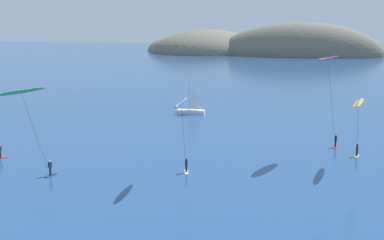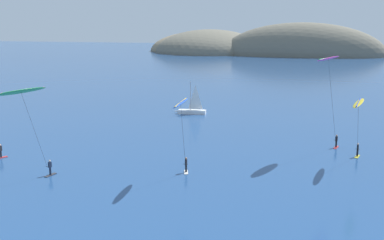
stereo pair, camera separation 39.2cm
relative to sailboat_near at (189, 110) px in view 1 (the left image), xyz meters
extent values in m
ellipsoid|color=#6B6656|center=(16.08, 144.99, -0.64)|extent=(74.12, 28.75, 29.88)
ellipsoid|color=#6B6656|center=(-29.16, 157.70, -0.64)|extent=(54.48, 51.76, 22.79)
ellipsoid|color=#6B6656|center=(1.72, 159.81, -0.64)|extent=(48.93, 26.47, 24.44)
ellipsoid|color=#84755B|center=(-32.36, 163.28, -0.64)|extent=(58.39, 41.11, 20.96)
cube|color=white|center=(0.30, 0.02, -0.29)|extent=(4.87, 1.67, 0.70)
cone|color=white|center=(-2.09, -0.12, -0.29)|extent=(2.19, 0.79, 0.67)
cylinder|color=#B2B2B7|center=(0.01, 0.00, 2.56)|extent=(0.12, 0.12, 5.00)
pyramid|color=white|center=(0.90, 0.05, 2.38)|extent=(1.80, 0.18, 4.25)
cylinder|color=#A5A5AD|center=(0.90, 0.05, 0.31)|extent=(1.80, 0.18, 0.08)
cube|color=#2D2D33|center=(-6.20, -36.55, -0.60)|extent=(0.73, 1.55, 0.08)
cylinder|color=#192338|center=(-6.20, -36.55, -0.16)|extent=(0.22, 0.22, 0.80)
cube|color=#192338|center=(-6.20, -36.55, 0.54)|extent=(0.30, 0.39, 0.60)
sphere|color=beige|center=(-6.20, -36.55, 0.96)|extent=(0.22, 0.22, 0.22)
cylinder|color=black|center=(-6.32, -36.88, 0.42)|extent=(0.53, 0.22, 0.04)
ellipsoid|color=green|center=(-7.18, -39.30, 8.71)|extent=(3.27, 6.06, 0.74)
cylinder|color=#D660B7|center=(-7.18, -39.30, 8.76)|extent=(2.06, 5.38, 0.16)
cylinder|color=#333338|center=(-6.75, -38.09, 4.52)|extent=(0.89, 2.45, 8.20)
cube|color=red|center=(-15.33, -32.03, -0.60)|extent=(1.07, 1.51, 0.08)
cylinder|color=black|center=(-15.33, -32.03, -0.16)|extent=(0.22, 0.22, 0.80)
cube|color=black|center=(-15.33, -32.03, 0.54)|extent=(0.27, 0.38, 0.60)
cube|color=yellow|center=(26.02, -21.41, -0.60)|extent=(0.79, 1.55, 0.08)
cylinder|color=black|center=(26.02, -21.41, -0.16)|extent=(0.22, 0.22, 0.80)
cube|color=black|center=(26.02, -21.41, 0.54)|extent=(0.25, 0.37, 0.60)
sphere|color=beige|center=(26.02, -21.41, 0.96)|extent=(0.22, 0.22, 0.22)
cylinder|color=black|center=(25.96, -21.76, 0.42)|extent=(0.55, 0.13, 0.04)
ellipsoid|color=yellow|center=(25.34, -25.46, 6.58)|extent=(2.10, 6.21, 0.71)
cylinder|color=#1432E0|center=(25.34, -25.46, 6.63)|extent=(1.11, 5.75, 0.16)
cylinder|color=#333338|center=(25.65, -23.61, 3.45)|extent=(0.65, 3.73, 6.08)
cube|color=red|center=(23.74, -17.61, -0.60)|extent=(0.77, 1.55, 0.08)
cylinder|color=black|center=(23.74, -17.61, -0.16)|extent=(0.22, 0.22, 0.80)
cube|color=black|center=(23.74, -17.61, 0.54)|extent=(0.31, 0.39, 0.60)
sphere|color=#9E7051|center=(23.74, -17.61, 0.96)|extent=(0.22, 0.22, 0.22)
cylinder|color=black|center=(23.61, -17.93, 0.42)|extent=(0.52, 0.24, 0.04)
ellipsoid|color=#D62D9E|center=(22.02, -21.83, 11.09)|extent=(3.69, 6.19, 0.69)
cylinder|color=#28D160|center=(22.02, -21.83, 11.14)|extent=(2.32, 5.40, 0.16)
cylinder|color=#333338|center=(22.82, -19.88, 5.71)|extent=(1.62, 3.93, 10.58)
cube|color=silver|center=(7.53, -32.20, -0.60)|extent=(0.79, 1.55, 0.08)
cylinder|color=black|center=(7.53, -32.20, -0.16)|extent=(0.22, 0.22, 0.80)
cube|color=black|center=(7.53, -32.20, 0.54)|extent=(0.21, 0.35, 0.60)
sphere|color=#9E7051|center=(7.53, -32.20, 0.96)|extent=(0.22, 0.22, 0.22)
cylinder|color=black|center=(7.55, -32.55, 0.42)|extent=(0.55, 0.06, 0.04)
ellipsoid|color=blue|center=(7.65, -34.72, 7.40)|extent=(1.34, 5.40, 0.65)
cylinder|color=gold|center=(7.65, -34.72, 7.45)|extent=(0.39, 5.09, 0.16)
cylinder|color=#333338|center=(7.60, -33.63, 3.86)|extent=(0.12, 2.20, 6.89)
camera|label=1|loc=(19.59, -80.31, 15.57)|focal=45.00mm
camera|label=2|loc=(19.97, -80.22, 15.57)|focal=45.00mm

